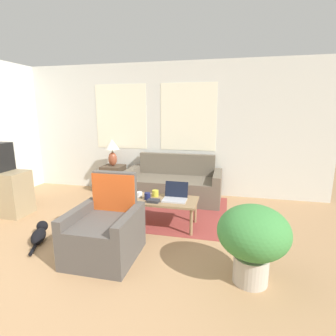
% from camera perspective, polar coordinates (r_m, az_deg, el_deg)
% --- Properties ---
extents(ground_plane, '(16.00, 16.00, 0.00)m').
position_cam_1_polar(ground_plane, '(2.77, -23.33, -25.86)').
color(ground_plane, '#A87F56').
extents(wall_back, '(6.61, 0.06, 2.60)m').
position_cam_1_polar(wall_back, '(5.38, -2.22, 8.45)').
color(wall_back, silver).
rests_on(wall_back, ground_plane).
extents(rug, '(1.89, 1.80, 0.01)m').
position_cam_1_polar(rug, '(4.52, 0.45, -9.30)').
color(rug, brown).
rests_on(rug, ground_plane).
extents(couch, '(1.79, 0.82, 0.84)m').
position_cam_1_polar(couch, '(5.06, 1.27, -3.83)').
color(couch, '#665B4C').
rests_on(couch, ground_plane).
extents(armchair, '(0.74, 0.80, 0.94)m').
position_cam_1_polar(armchair, '(3.23, -13.31, -13.44)').
color(armchair, '#514C47').
rests_on(armchair, ground_plane).
extents(side_table, '(0.42, 0.42, 0.57)m').
position_cam_1_polar(side_table, '(5.56, -11.76, -2.38)').
color(side_table, '#4C3D2D').
rests_on(side_table, ground_plane).
extents(table_lamp, '(0.29, 0.29, 0.54)m').
position_cam_1_polar(table_lamp, '(5.44, -12.04, 3.99)').
color(table_lamp, brown).
rests_on(table_lamp, side_table).
extents(coffee_table, '(1.05, 0.53, 0.41)m').
position_cam_1_polar(coffee_table, '(3.86, -1.46, -7.45)').
color(coffee_table, '#8E704C').
rests_on(coffee_table, ground_plane).
extents(laptop, '(0.34, 0.29, 0.24)m').
position_cam_1_polar(laptop, '(3.81, 1.60, -6.10)').
color(laptop, '#B7B7BC').
rests_on(laptop, coffee_table).
extents(cup_navy, '(0.10, 0.10, 0.10)m').
position_cam_1_polar(cup_navy, '(3.96, -2.78, -5.53)').
color(cup_navy, gold).
rests_on(cup_navy, coffee_table).
extents(cup_yellow, '(0.10, 0.10, 0.08)m').
position_cam_1_polar(cup_yellow, '(3.96, -6.30, -5.75)').
color(cup_yellow, white).
rests_on(cup_yellow, coffee_table).
extents(cup_white, '(0.09, 0.09, 0.10)m').
position_cam_1_polar(cup_white, '(3.83, -4.50, -6.13)').
color(cup_white, '#191E4C').
rests_on(cup_white, coffee_table).
extents(book_red, '(0.17, 0.13, 0.04)m').
position_cam_1_polar(book_red, '(3.73, -3.19, -7.14)').
color(book_red, '#2D2D33').
rests_on(book_red, coffee_table).
extents(potted_plant, '(0.69, 0.69, 0.80)m').
position_cam_1_polar(potted_plant, '(2.73, 18.02, -13.97)').
color(potted_plant, '#BCB2A3').
rests_on(potted_plant, ground_plane).
extents(cat_black, '(0.34, 0.62, 0.20)m').
position_cam_1_polar(cat_black, '(3.92, -26.21, -12.77)').
color(cat_black, black).
rests_on(cat_black, ground_plane).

